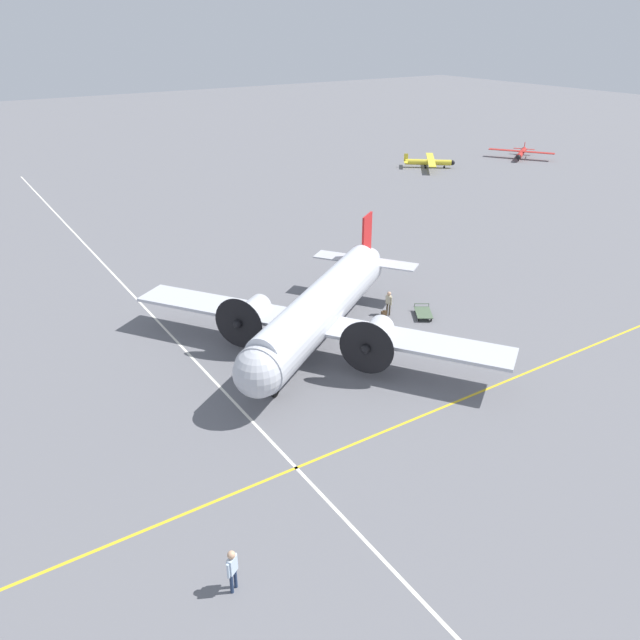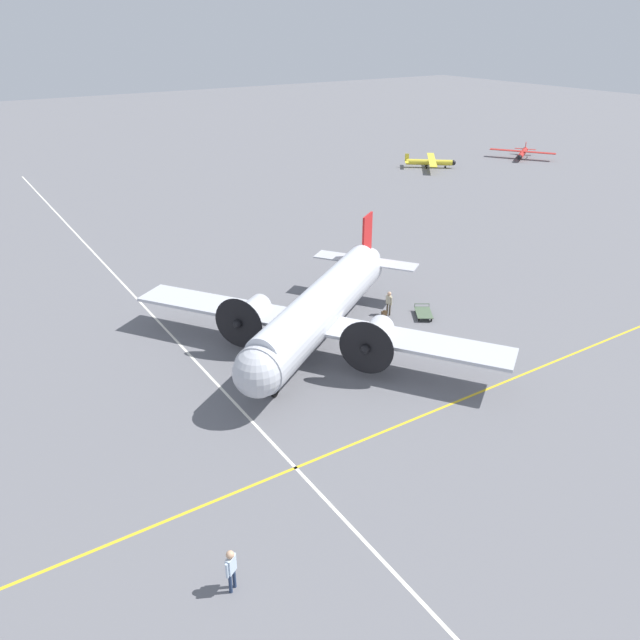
# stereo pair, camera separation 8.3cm
# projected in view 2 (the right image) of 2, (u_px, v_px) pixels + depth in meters

# --- Properties ---
(ground_plane) EXTENTS (300.00, 300.00, 0.00)m
(ground_plane) POSITION_uv_depth(u_px,v_px,m) (320.00, 346.00, 39.13)
(ground_plane) COLOR slate
(apron_line_eastwest) EXTENTS (120.00, 0.16, 0.01)m
(apron_line_eastwest) POSITION_uv_depth(u_px,v_px,m) (418.00, 417.00, 32.08)
(apron_line_eastwest) COLOR gold
(apron_line_eastwest) RESTS_ON ground_plane
(apron_line_northsouth) EXTENTS (0.16, 120.00, 0.01)m
(apron_line_northsouth) POSITION_uv_depth(u_px,v_px,m) (212.00, 379.00, 35.54)
(apron_line_northsouth) COLOR silver
(apron_line_northsouth) RESTS_ON ground_plane
(airliner_main) EXTENTS (18.52, 20.92, 6.11)m
(airliner_main) POSITION_uv_depth(u_px,v_px,m) (317.00, 311.00, 37.61)
(airliner_main) COLOR silver
(airliner_main) RESTS_ON ground_plane
(crew_foreground) EXTENTS (0.55, 0.40, 1.84)m
(crew_foreground) POSITION_uv_depth(u_px,v_px,m) (231.00, 567.00, 21.94)
(crew_foreground) COLOR navy
(crew_foreground) RESTS_ON ground_plane
(passenger_boarding) EXTENTS (0.28, 0.59, 1.73)m
(passenger_boarding) POSITION_uv_depth(u_px,v_px,m) (389.00, 301.00, 42.75)
(passenger_boarding) COLOR #473D2D
(passenger_boarding) RESTS_ON ground_plane
(suitcase_near_door) EXTENTS (0.37, 0.19, 0.49)m
(suitcase_near_door) POSITION_uv_depth(u_px,v_px,m) (384.00, 314.00, 42.77)
(suitcase_near_door) COLOR #47331E
(suitcase_near_door) RESTS_ON ground_plane
(baggage_cart) EXTENTS (1.95, 2.20, 0.56)m
(baggage_cart) POSITION_uv_depth(u_px,v_px,m) (424.00, 313.00, 42.83)
(baggage_cart) COLOR #4C6047
(baggage_cart) RESTS_ON ground_plane
(light_aircraft_distant) EXTENTS (7.14, 7.87, 1.84)m
(light_aircraft_distant) POSITION_uv_depth(u_px,v_px,m) (431.00, 162.00, 85.33)
(light_aircraft_distant) COLOR yellow
(light_aircraft_distant) RESTS_ON ground_plane
(light_aircraft_taxiing) EXTENTS (6.79, 8.27, 1.82)m
(light_aircraft_taxiing) POSITION_uv_depth(u_px,v_px,m) (522.00, 153.00, 90.84)
(light_aircraft_taxiing) COLOR #B2231E
(light_aircraft_taxiing) RESTS_ON ground_plane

